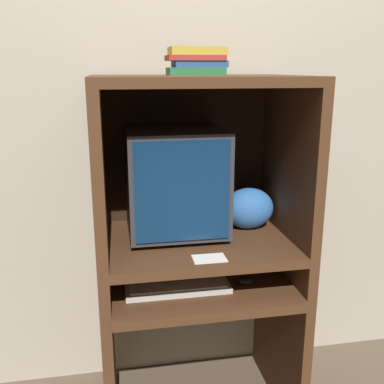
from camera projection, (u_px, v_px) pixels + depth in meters
wall_back at (183, 112)px, 2.05m from camera, size 6.00×0.06×2.60m
desk_base at (199, 331)px, 1.92m from camera, size 0.80×0.60×0.65m
desk_monitor_shelf at (198, 247)px, 1.85m from camera, size 0.80×0.58×0.17m
hutch_upper at (197, 136)px, 1.76m from camera, size 0.80×0.58×0.65m
crt_monitor at (175, 181)px, 1.84m from camera, size 0.39×0.39×0.44m
keyboard at (177, 286)px, 1.77m from camera, size 0.41×0.16×0.03m
mouse at (246, 280)px, 1.80m from camera, size 0.07×0.05×0.03m
snack_bag at (249, 208)px, 1.93m from camera, size 0.22×0.16×0.18m
book_stack at (196, 61)px, 1.72m from camera, size 0.23×0.15×0.10m
paper_card at (208, 259)px, 1.63m from camera, size 0.12×0.08×0.00m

